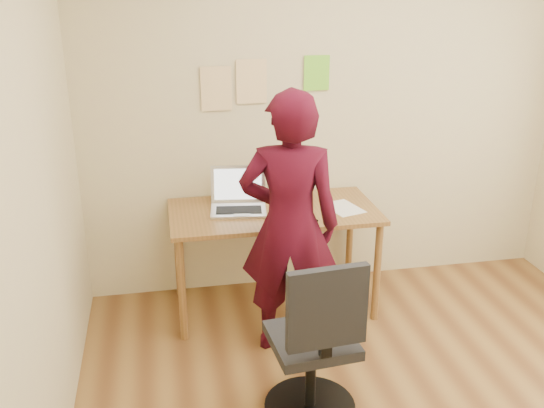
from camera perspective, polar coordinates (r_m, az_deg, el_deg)
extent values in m
cube|color=beige|center=(4.38, 5.19, 9.18)|extent=(3.50, 0.04, 2.70)
cube|color=beige|center=(2.58, -23.15, -0.93)|extent=(0.04, 3.50, 2.70)
cube|color=brown|center=(4.09, 0.15, -0.74)|extent=(1.40, 0.70, 0.03)
cylinder|color=brown|center=(3.92, -8.47, -8.03)|extent=(0.05, 0.05, 0.71)
cylinder|color=brown|center=(4.15, 9.85, -6.37)|extent=(0.05, 0.05, 0.71)
cylinder|color=brown|center=(4.45, -8.86, -4.33)|extent=(0.05, 0.05, 0.71)
cylinder|color=brown|center=(4.66, 7.32, -3.07)|extent=(0.05, 0.05, 0.71)
cube|color=silver|center=(4.05, -3.17, -0.63)|extent=(0.40, 0.30, 0.02)
cube|color=black|center=(4.05, -3.18, -0.50)|extent=(0.32, 0.18, 0.00)
cube|color=silver|center=(4.16, -3.23, 1.89)|extent=(0.38, 0.12, 0.25)
cube|color=white|center=(4.16, -3.23, 1.89)|extent=(0.33, 0.10, 0.20)
cube|color=white|center=(4.15, 6.74, -0.36)|extent=(0.27, 0.33, 0.00)
cube|color=black|center=(3.93, 3.33, -1.39)|extent=(0.12, 0.15, 0.01)
cube|color=#3F4C59|center=(3.93, 3.34, -1.32)|extent=(0.10, 0.13, 0.00)
cube|color=#EDC78E|center=(4.18, -5.26, 10.75)|extent=(0.21, 0.00, 0.30)
cube|color=#EDC78E|center=(4.20, -1.94, 11.45)|extent=(0.21, 0.00, 0.30)
cube|color=#78DB31|center=(4.28, 4.22, 12.20)|extent=(0.18, 0.00, 0.24)
cube|color=black|center=(3.25, 3.74, -12.66)|extent=(0.46, 0.46, 0.06)
cube|color=black|center=(2.93, 5.22, -9.74)|extent=(0.40, 0.08, 0.42)
cube|color=black|center=(3.05, 5.05, -13.18)|extent=(0.06, 0.04, 0.11)
cylinder|color=black|center=(3.38, 3.65, -15.90)|extent=(0.06, 0.06, 0.42)
cylinder|color=black|center=(3.50, 3.57, -18.47)|extent=(0.50, 0.50, 0.03)
imported|color=#3A0816|center=(3.61, 1.66, -2.05)|extent=(0.68, 0.52, 1.65)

